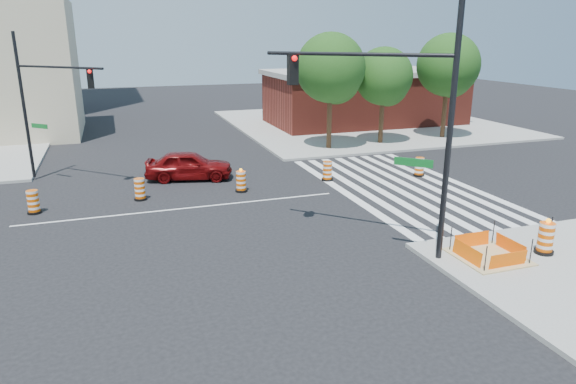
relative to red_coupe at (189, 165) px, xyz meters
name	(u,v)px	position (x,y,z in m)	size (l,w,h in m)	color
ground	(184,208)	(-0.96, -4.83, -0.77)	(120.00, 120.00, 0.00)	black
sidewalk_ne	(364,123)	(17.04, 13.17, -0.70)	(22.00, 22.00, 0.15)	gray
crosswalk_east	(400,186)	(9.99, -4.83, -0.77)	(6.75, 13.50, 0.01)	silver
lane_centerline	(184,208)	(-0.96, -4.83, -0.77)	(14.00, 0.12, 0.01)	silver
excavation_pit	(488,255)	(8.04, -13.83, -0.55)	(2.20, 2.20, 0.90)	tan
brick_storefront	(365,97)	(17.04, 13.17, 1.55)	(16.50, 8.50, 4.60)	maroon
red_coupe	(189,165)	(0.00, 0.00, 0.00)	(1.82, 4.53, 1.54)	#620809
signal_pole_se	(395,104)	(5.14, -12.05, 4.47)	(4.77, 4.59, 8.56)	black
signal_pole_nw	(44,94)	(-6.74, 1.58, 3.80)	(4.18, 3.96, 7.44)	black
pit_drum	(546,239)	(10.09, -14.15, -0.09)	(0.65, 0.65, 1.27)	black
barricade	(551,234)	(10.50, -13.97, -0.02)	(0.67, 0.70, 1.09)	#DA5104
tree_north_c	(331,72)	(10.03, 4.47, 4.36)	(4.50, 4.50, 7.64)	#382314
tree_north_d	(384,80)	(14.19, 4.93, 3.73)	(3.94, 3.94, 6.71)	#382314
tree_north_e	(448,69)	(19.57, 5.28, 4.34)	(4.48, 4.48, 7.61)	#382314
median_drum_1	(33,203)	(-7.19, -3.37, -0.29)	(0.60, 0.60, 1.02)	black
median_drum_2	(140,190)	(-2.72, -2.88, -0.29)	(0.60, 0.60, 1.02)	black
median_drum_3	(241,182)	(2.07, -3.11, -0.28)	(0.60, 0.60, 1.18)	black
median_drum_4	(327,172)	(6.88, -2.61, -0.29)	(0.60, 0.60, 1.02)	black
median_drum_5	(419,167)	(12.01, -3.38, -0.29)	(0.60, 0.60, 1.02)	black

